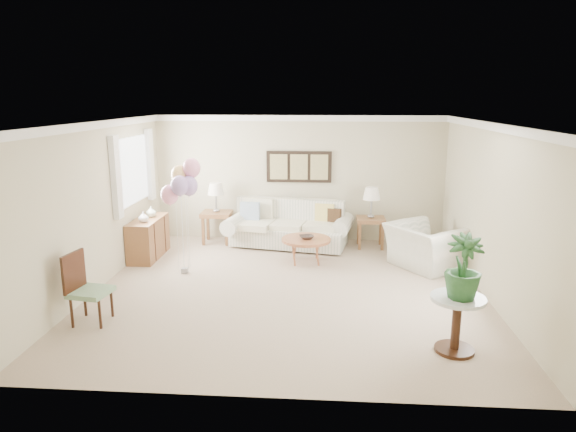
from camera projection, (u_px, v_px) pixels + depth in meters
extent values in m
plane|color=tan|center=(289.00, 289.00, 8.08)|extent=(6.00, 6.00, 0.00)
cube|color=beige|center=(299.00, 179.00, 10.70)|extent=(6.00, 0.04, 2.60)
cube|color=beige|center=(266.00, 276.00, 4.87)|extent=(6.00, 0.04, 2.60)
cube|color=beige|center=(97.00, 206.00, 8.00)|extent=(0.04, 6.00, 2.60)
cube|color=beige|center=(491.00, 212.00, 7.58)|extent=(0.04, 6.00, 2.60)
cube|color=white|center=(289.00, 123.00, 7.50)|extent=(6.00, 6.00, 0.02)
cube|color=white|center=(299.00, 118.00, 10.40)|extent=(6.00, 0.06, 0.12)
cube|color=white|center=(92.00, 126.00, 7.72)|extent=(0.06, 6.00, 0.12)
cube|color=white|center=(497.00, 127.00, 7.30)|extent=(0.06, 6.00, 0.12)
cube|color=white|center=(132.00, 170.00, 9.38)|extent=(0.04, 1.40, 1.20)
cube|color=white|center=(116.00, 177.00, 8.55)|extent=(0.10, 0.22, 1.40)
cube|color=white|center=(150.00, 165.00, 10.20)|extent=(0.10, 0.22, 1.40)
cube|color=black|center=(299.00, 167.00, 10.62)|extent=(1.35, 0.04, 0.65)
cube|color=#8C8C59|center=(279.00, 167.00, 10.62)|extent=(0.36, 0.02, 0.52)
cube|color=#8C8C59|center=(299.00, 167.00, 10.59)|extent=(0.36, 0.02, 0.52)
cube|color=#8C8C59|center=(319.00, 167.00, 10.56)|extent=(0.36, 0.02, 0.52)
cube|color=silver|center=(289.00, 235.00, 10.38)|extent=(2.40, 1.34, 0.37)
cube|color=silver|center=(290.00, 212.00, 10.62)|extent=(2.27, 0.65, 0.57)
cylinder|color=silver|center=(236.00, 223.00, 10.40)|extent=(0.50, 0.97, 0.33)
cylinder|color=silver|center=(343.00, 225.00, 10.25)|extent=(0.50, 0.97, 0.33)
cube|color=beige|center=(257.00, 225.00, 10.32)|extent=(0.75, 0.85, 0.12)
cube|color=beige|center=(289.00, 225.00, 10.28)|extent=(0.75, 0.85, 0.12)
cube|color=beige|center=(321.00, 226.00, 10.23)|extent=(0.75, 0.85, 0.12)
cube|color=#8EA2B7|center=(250.00, 212.00, 10.45)|extent=(0.39, 0.12, 0.39)
cube|color=#D5BD5F|center=(325.00, 213.00, 10.35)|extent=(0.39, 0.12, 0.39)
cube|color=#362213|center=(333.00, 217.00, 10.28)|extent=(0.35, 0.10, 0.35)
cube|color=silver|center=(289.00, 245.00, 10.43)|extent=(2.06, 0.82, 0.04)
cube|color=brown|center=(217.00, 214.00, 10.56)|extent=(0.60, 0.55, 0.09)
cube|color=brown|center=(203.00, 232.00, 10.44)|extent=(0.05, 0.05, 0.57)
cube|color=brown|center=(227.00, 232.00, 10.40)|extent=(0.05, 0.05, 0.57)
cube|color=brown|center=(208.00, 226.00, 10.86)|extent=(0.05, 0.05, 0.57)
cube|color=brown|center=(231.00, 227.00, 10.83)|extent=(0.05, 0.05, 0.57)
cube|color=brown|center=(371.00, 220.00, 10.25)|extent=(0.56, 0.51, 0.08)
cube|color=brown|center=(360.00, 237.00, 10.14)|extent=(0.05, 0.05, 0.53)
cube|color=brown|center=(382.00, 237.00, 10.10)|extent=(0.05, 0.05, 0.53)
cube|color=brown|center=(358.00, 232.00, 10.53)|extent=(0.05, 0.05, 0.53)
cube|color=brown|center=(380.00, 232.00, 10.50)|extent=(0.05, 0.05, 0.53)
cylinder|color=gray|center=(216.00, 210.00, 10.54)|extent=(0.14, 0.14, 0.06)
cylinder|color=gray|center=(216.00, 202.00, 10.50)|extent=(0.04, 0.04, 0.30)
cone|color=silver|center=(216.00, 189.00, 10.44)|extent=(0.34, 0.34, 0.24)
cylinder|color=gray|center=(371.00, 216.00, 10.23)|extent=(0.14, 0.14, 0.06)
cylinder|color=gray|center=(371.00, 207.00, 10.19)|extent=(0.04, 0.04, 0.31)
cone|color=silver|center=(372.00, 193.00, 10.13)|extent=(0.35, 0.35, 0.25)
cylinder|color=#9D5E3E|center=(306.00, 240.00, 9.32)|extent=(0.90, 0.90, 0.05)
cylinder|color=#9D5E3E|center=(318.00, 249.00, 9.57)|extent=(0.04, 0.04, 0.40)
cylinder|color=#9D5E3E|center=(295.00, 248.00, 9.60)|extent=(0.04, 0.04, 0.40)
cylinder|color=#9D5E3E|center=(294.00, 255.00, 9.18)|extent=(0.04, 0.04, 0.40)
cylinder|color=#9D5E3E|center=(317.00, 255.00, 9.15)|extent=(0.04, 0.04, 0.40)
imported|color=#312620|center=(307.00, 237.00, 9.28)|extent=(0.33, 0.33, 0.06)
imported|color=silver|center=(425.00, 246.00, 9.06)|extent=(1.53, 1.57, 0.77)
cylinder|color=silver|center=(458.00, 298.00, 5.97)|extent=(0.64, 0.64, 0.04)
cylinder|color=#33160B|center=(456.00, 326.00, 6.04)|extent=(0.11, 0.11, 0.64)
cylinder|color=#33160B|center=(454.00, 351.00, 6.12)|extent=(0.47, 0.47, 0.01)
imported|color=#205022|center=(464.00, 267.00, 5.84)|extent=(0.45, 0.45, 0.75)
cube|color=gray|center=(91.00, 292.00, 6.82)|extent=(0.54, 0.54, 0.07)
cylinder|color=#33160B|center=(72.00, 314.00, 6.70)|extent=(0.04, 0.04, 0.39)
cylinder|color=#33160B|center=(100.00, 314.00, 6.68)|extent=(0.04, 0.04, 0.39)
cylinder|color=#33160B|center=(85.00, 302.00, 7.07)|extent=(0.04, 0.04, 0.39)
cylinder|color=#33160B|center=(112.00, 303.00, 7.04)|extent=(0.04, 0.04, 0.39)
cube|color=#33160B|center=(74.00, 271.00, 6.77)|extent=(0.11, 0.46, 0.52)
cube|color=brown|center=(148.00, 238.00, 9.65)|extent=(0.45, 1.20, 0.74)
cube|color=#33160B|center=(143.00, 242.00, 9.36)|extent=(0.46, 0.02, 0.70)
cube|color=#33160B|center=(154.00, 234.00, 9.94)|extent=(0.46, 0.02, 0.70)
imported|color=silver|center=(143.00, 217.00, 9.31)|extent=(0.24, 0.24, 0.19)
imported|color=beige|center=(151.00, 212.00, 9.72)|extent=(0.20, 0.20, 0.20)
cube|color=gray|center=(185.00, 270.00, 8.84)|extent=(0.10, 0.10, 0.08)
ellipsoid|color=pink|center=(170.00, 195.00, 8.49)|extent=(0.29, 0.29, 0.34)
cylinder|color=silver|center=(178.00, 237.00, 8.68)|extent=(0.01, 0.01, 1.13)
ellipsoid|color=#A783CB|center=(189.00, 186.00, 8.49)|extent=(0.29, 0.29, 0.34)
cylinder|color=silver|center=(187.00, 233.00, 8.68)|extent=(0.01, 0.01, 1.27)
ellipsoid|color=#EFC26F|center=(180.00, 175.00, 8.58)|extent=(0.29, 0.29, 0.34)
cylinder|color=silver|center=(183.00, 227.00, 8.72)|extent=(0.01, 0.01, 1.44)
ellipsoid|color=pink|center=(192.00, 168.00, 8.51)|extent=(0.29, 0.29, 0.34)
cylinder|color=silver|center=(188.00, 224.00, 8.69)|extent=(0.01, 0.01, 1.56)
ellipsoid|color=#A783CB|center=(180.00, 186.00, 8.37)|extent=(0.29, 0.29, 0.34)
cylinder|color=silver|center=(182.00, 233.00, 8.62)|extent=(0.01, 0.01, 1.30)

